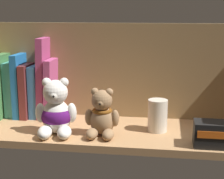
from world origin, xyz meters
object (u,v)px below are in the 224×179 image
object	(u,v)px
pillar_candle	(158,116)
book_2	(13,88)
book_1	(4,84)
book_6	(44,78)
teddy_bear_larger	(56,112)
book_4	(29,90)
small_product_box	(211,134)
book_5	(37,91)
teddy_bear_smaller	(102,116)
book_7	(52,88)
book_3	(21,85)

from	to	relation	value
pillar_candle	book_2	bearing A→B (deg)	168.35
book_1	book_6	distance (cm)	13.58
book_1	pillar_candle	world-z (taller)	book_1
book_1	teddy_bear_larger	distance (cm)	26.96
book_4	small_product_box	distance (cm)	57.36
book_5	book_4	bearing A→B (deg)	180.00
book_1	book_4	xyz separation A→B (cm)	(8.13, 0.00, -1.46)
book_5	book_6	size ratio (longest dim) A/B	0.65
book_4	teddy_bear_smaller	bearing A→B (deg)	-30.38
book_7	book_6	bearing A→B (deg)	180.00
book_5	book_7	bearing A→B (deg)	0.00
book_6	teddy_bear_smaller	xyz separation A→B (cm)	(20.75, -15.21, -6.86)
book_2	book_5	size ratio (longest dim) A/B	1.06
book_2	book_7	world-z (taller)	book_7
book_3	book_7	world-z (taller)	book_3
book_1	book_3	distance (cm)	5.69
pillar_candle	small_product_box	size ratio (longest dim) A/B	1.07
book_4	teddy_bear_smaller	xyz separation A→B (cm)	(25.95, -15.21, -2.82)
book_4	pillar_candle	bearing A→B (deg)	-13.08
book_5	book_6	world-z (taller)	book_6
book_4	book_7	world-z (taller)	book_7
book_6	teddy_bear_larger	bearing A→B (deg)	-62.01
book_4	teddy_bear_smaller	world-z (taller)	book_4
book_7	teddy_bear_larger	size ratio (longest dim) A/B	1.19
book_5	teddy_bear_larger	bearing A→B (deg)	-55.17
book_7	small_product_box	xyz separation A→B (cm)	(46.33, -18.91, -6.01)
book_3	pillar_candle	bearing A→B (deg)	-12.36
book_5	teddy_bear_larger	distance (cm)	19.16
book_6	book_7	world-z (taller)	book_6
book_2	book_4	size ratio (longest dim) A/B	1.03
teddy_bear_larger	teddy_bear_smaller	size ratio (longest dim) A/B	1.20
teddy_bear_larger	small_product_box	world-z (taller)	teddy_bear_larger
book_3	book_2	bearing A→B (deg)	180.00
book_4	pillar_candle	xyz separation A→B (cm)	(40.54, -9.42, -3.84)
book_1	teddy_bear_larger	bearing A→B (deg)	-35.85
book_7	small_product_box	bearing A→B (deg)	-22.20
pillar_candle	small_product_box	world-z (taller)	pillar_candle
teddy_bear_smaller	book_4	bearing A→B (deg)	149.62
book_5	teddy_bear_smaller	bearing A→B (deg)	-33.12
teddy_bear_larger	pillar_candle	world-z (taller)	teddy_bear_larger
book_4	teddy_bear_larger	bearing A→B (deg)	-49.17
book_7	pillar_candle	size ratio (longest dim) A/B	2.04
book_4	pillar_candle	world-z (taller)	book_4
book_1	book_5	world-z (taller)	book_1
book_3	book_5	world-z (taller)	book_3
book_6	book_7	xyz separation A→B (cm)	(2.37, 0.00, -3.21)
teddy_bear_smaller	small_product_box	xyz separation A→B (cm)	(27.95, -3.70, -2.36)
book_3	pillar_candle	size ratio (longest dim) A/B	2.20
book_2	book_7	xyz separation A→B (cm)	(12.71, 0.00, 0.57)
book_3	book_4	world-z (taller)	book_3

